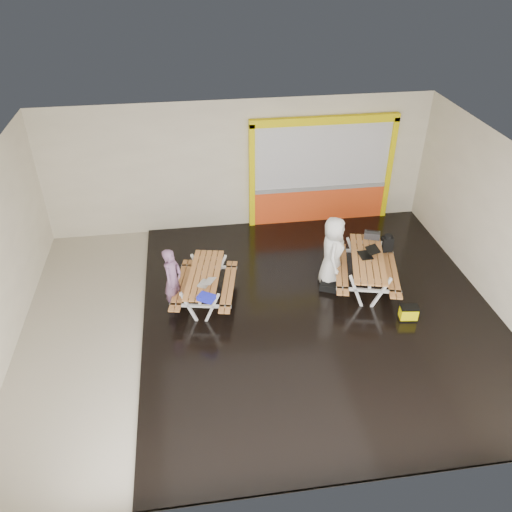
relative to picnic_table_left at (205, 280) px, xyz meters
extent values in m
cube|color=#BDB3A0|center=(1.15, -0.75, -0.58)|extent=(10.00, 8.00, 0.01)
cube|color=white|center=(1.15, -0.75, 2.93)|extent=(10.00, 8.00, 0.01)
cube|color=beige|center=(1.15, 3.26, 1.17)|extent=(10.00, 0.01, 3.50)
cube|color=beige|center=(1.15, -4.75, 1.17)|extent=(10.00, 0.01, 3.50)
cube|color=beige|center=(6.15, -0.75, 1.17)|extent=(0.01, 8.00, 3.50)
cube|color=black|center=(2.40, -0.75, -0.55)|extent=(7.50, 7.98, 0.05)
cube|color=#FA4F1C|center=(3.35, 3.18, -0.08)|extent=(3.60, 0.12, 1.00)
cube|color=gray|center=(3.35, 3.18, 0.45)|extent=(3.60, 0.14, 0.10)
cube|color=silver|center=(3.35, 3.19, 1.36)|extent=(3.60, 0.08, 1.72)
cube|color=#FFE705|center=(1.48, 3.17, 0.87)|extent=(0.14, 0.16, 2.90)
cube|color=#FFE705|center=(5.22, 3.17, 0.87)|extent=(0.14, 0.16, 2.90)
cube|color=#FFE705|center=(3.35, 3.17, 2.32)|extent=(3.88, 0.16, 0.20)
cube|color=#BC7A3E|center=(-0.26, 0.05, 0.16)|extent=(0.48, 1.85, 0.04)
cube|color=#BC7A3E|center=(-0.13, 0.03, 0.16)|extent=(0.48, 1.85, 0.04)
cube|color=#BC7A3E|center=(0.00, 0.00, 0.16)|extent=(0.48, 1.85, 0.04)
cube|color=#BC7A3E|center=(0.13, -0.03, 0.16)|extent=(0.48, 1.85, 0.04)
cube|color=#BC7A3E|center=(0.26, -0.05, 0.16)|extent=(0.48, 1.85, 0.04)
cube|color=white|center=(-0.38, -0.65, -0.18)|extent=(0.35, 0.12, 0.75)
cube|color=white|center=(0.10, -0.74, -0.18)|extent=(0.35, 0.12, 0.75)
cube|color=white|center=(-0.14, -0.70, -0.13)|extent=(1.27, 0.31, 0.06)
cube|color=white|center=(-0.14, -0.70, 0.11)|extent=(0.63, 0.18, 0.06)
cube|color=white|center=(-0.10, 0.74, -0.18)|extent=(0.35, 0.12, 0.75)
cube|color=white|center=(0.38, 0.65, -0.18)|extent=(0.35, 0.12, 0.75)
cube|color=white|center=(0.14, 0.70, -0.13)|extent=(1.27, 0.31, 0.06)
cube|color=white|center=(0.14, 0.70, 0.11)|extent=(0.63, 0.18, 0.06)
cube|color=white|center=(0.00, 0.00, -0.03)|extent=(0.35, 1.51, 0.06)
cube|color=#BC7A3E|center=(-0.57, 0.11, -0.12)|extent=(0.47, 1.85, 0.04)
cube|color=#BC7A3E|center=(-0.44, 0.09, -0.12)|extent=(0.47, 1.85, 0.04)
cube|color=#BC7A3E|center=(0.44, -0.09, -0.12)|extent=(0.47, 1.85, 0.04)
cube|color=#BC7A3E|center=(0.57, -0.11, -0.12)|extent=(0.47, 1.85, 0.04)
cube|color=#BC7A3E|center=(3.38, 0.09, 0.21)|extent=(0.63, 1.99, 0.04)
cube|color=#BC7A3E|center=(3.52, 0.05, 0.21)|extent=(0.63, 1.99, 0.04)
cube|color=#BC7A3E|center=(3.65, 0.02, 0.21)|extent=(0.63, 1.99, 0.04)
cube|color=#BC7A3E|center=(3.79, -0.02, 0.21)|extent=(0.63, 1.99, 0.04)
cube|color=#BC7A3E|center=(3.93, -0.06, 0.21)|extent=(0.63, 1.99, 0.04)
cube|color=white|center=(3.21, -0.66, -0.15)|extent=(0.38, 0.15, 0.81)
cube|color=white|center=(3.72, -0.79, -0.15)|extent=(0.38, 0.15, 0.81)
cube|color=white|center=(3.46, -0.73, -0.10)|extent=(1.36, 0.40, 0.06)
cube|color=white|center=(3.46, -0.73, 0.16)|extent=(0.68, 0.23, 0.06)
cube|color=white|center=(3.59, 0.83, -0.15)|extent=(0.38, 0.15, 0.81)
cube|color=white|center=(4.10, 0.69, -0.15)|extent=(0.38, 0.15, 0.81)
cube|color=white|center=(3.85, 0.76, -0.10)|extent=(1.36, 0.40, 0.06)
cube|color=white|center=(3.85, 0.76, 0.16)|extent=(0.68, 0.23, 0.06)
cube|color=white|center=(3.65, 0.02, 0.01)|extent=(0.47, 1.62, 0.06)
cube|color=#BC7A3E|center=(3.05, 0.17, -0.09)|extent=(0.62, 1.99, 0.04)
cube|color=#BC7A3E|center=(3.18, 0.14, -0.09)|extent=(0.62, 1.99, 0.04)
cube|color=#BC7A3E|center=(4.13, -0.11, -0.09)|extent=(0.62, 1.99, 0.04)
cube|color=#BC7A3E|center=(4.26, -0.14, -0.09)|extent=(0.62, 1.99, 0.04)
imported|color=slate|center=(-0.67, -0.15, 0.21)|extent=(0.55, 0.63, 1.45)
imported|color=white|center=(2.91, 0.28, 0.27)|extent=(0.75, 0.96, 1.73)
cube|color=silver|center=(-0.02, -0.37, 0.18)|extent=(0.32, 0.36, 0.02)
cube|color=silver|center=(0.09, -0.43, 0.28)|extent=(0.31, 0.35, 0.06)
cube|color=silver|center=(0.08, -0.43, 0.28)|extent=(0.27, 0.30, 0.05)
cube|color=black|center=(3.62, 0.11, 0.24)|extent=(0.28, 0.38, 0.02)
cube|color=black|center=(3.78, 0.11, 0.37)|extent=(0.26, 0.38, 0.07)
cube|color=silver|center=(3.78, 0.11, 0.37)|extent=(0.22, 0.33, 0.06)
cube|color=#1D24D7|center=(-0.01, -0.90, 0.22)|extent=(0.40, 0.37, 0.10)
cube|color=black|center=(4.01, 0.81, 0.31)|extent=(0.41, 0.30, 0.16)
cylinder|color=black|center=(4.01, 0.81, 0.43)|extent=(0.26, 0.12, 0.02)
cube|color=black|center=(4.34, 0.64, 0.14)|extent=(0.27, 0.18, 0.37)
cylinder|color=black|center=(4.34, 0.64, 0.34)|extent=(0.17, 0.17, 0.09)
cube|color=black|center=(2.83, 0.00, -0.44)|extent=(0.53, 0.48, 0.16)
cube|color=black|center=(4.18, -1.28, -0.51)|extent=(0.40, 0.29, 0.04)
cube|color=#DDCD01|center=(4.18, -1.28, -0.37)|extent=(0.38, 0.27, 0.28)
cube|color=black|center=(4.18, -1.28, -0.22)|extent=(0.40, 0.29, 0.03)
camera|label=1|loc=(-0.18, -9.01, 6.56)|focal=35.88mm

